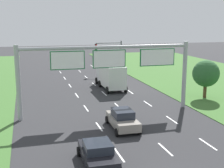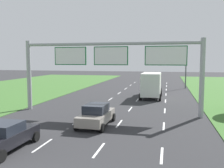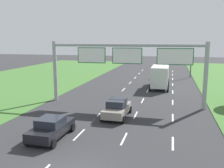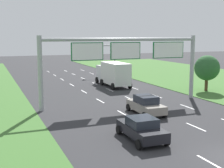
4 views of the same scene
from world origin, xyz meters
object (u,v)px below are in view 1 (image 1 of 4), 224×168
roadside_tree_far (206,74)px  box_truck (110,75)px  car_near_red (123,119)px  traffic_light_mast (110,51)px  car_lead_silver (98,153)px  sign_gantry (110,64)px

roadside_tree_far → box_truck: bearing=139.1°
car_near_red → traffic_light_mast: bearing=78.0°
car_lead_silver → traffic_light_mast: (10.12, 33.68, 3.08)m
sign_gantry → traffic_light_mast: 23.75m
sign_gantry → roadside_tree_far: bearing=12.7°
car_lead_silver → traffic_light_mast: size_ratio=0.78×
car_near_red → box_truck: 16.05m
box_truck → traffic_light_mast: (3.25, 11.85, 2.08)m
car_lead_silver → sign_gantry: bearing=71.8°
box_truck → sign_gantry: 11.87m
sign_gantry → roadside_tree_far: size_ratio=3.79×
roadside_tree_far → traffic_light_mast: bearing=107.1°
traffic_light_mast → roadside_tree_far: traffic_light_mast is taller
traffic_light_mast → car_near_red: bearing=-103.3°
car_near_red → sign_gantry: size_ratio=0.26×
traffic_light_mast → car_lead_silver: bearing=-106.7°
roadside_tree_far → sign_gantry: bearing=-167.3°
car_lead_silver → sign_gantry: size_ratio=0.25×
car_lead_silver → box_truck: size_ratio=0.58×
box_truck → roadside_tree_far: bearing=-41.1°
car_lead_silver → traffic_light_mast: traffic_light_mast is taller
sign_gantry → car_lead_silver: bearing=-109.2°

